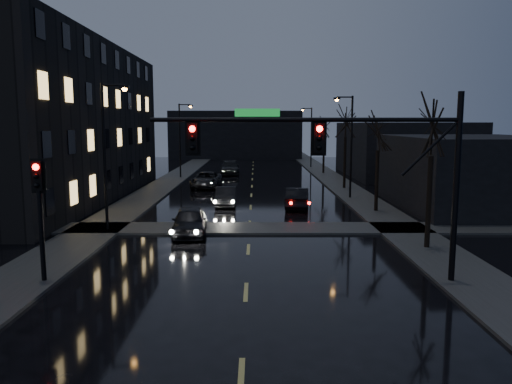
{
  "coord_description": "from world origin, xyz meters",
  "views": [
    {
      "loc": [
        0.33,
        -8.87,
        5.85
      ],
      "look_at": [
        0.36,
        10.54,
        3.2
      ],
      "focal_mm": 35.0,
      "sensor_mm": 36.0,
      "label": 1
    }
  ],
  "objects_px": {
    "oncoming_car_a": "(190,221)",
    "oncoming_car_c": "(206,180)",
    "oncoming_car_d": "(230,168)",
    "oncoming_car_b": "(226,197)",
    "lead_car": "(297,198)"
  },
  "relations": [
    {
      "from": "oncoming_car_a",
      "to": "oncoming_car_c",
      "type": "bearing_deg",
      "value": 88.31
    },
    {
      "from": "oncoming_car_a",
      "to": "oncoming_car_d",
      "type": "relative_size",
      "value": 0.82
    },
    {
      "from": "oncoming_car_a",
      "to": "oncoming_car_b",
      "type": "height_order",
      "value": "oncoming_car_a"
    },
    {
      "from": "oncoming_car_d",
      "to": "lead_car",
      "type": "bearing_deg",
      "value": -78.61
    },
    {
      "from": "oncoming_car_b",
      "to": "lead_car",
      "type": "xyz_separation_m",
      "value": [
        5.07,
        -0.9,
        0.05
      ]
    },
    {
      "from": "oncoming_car_d",
      "to": "lead_car",
      "type": "distance_m",
      "value": 24.26
    },
    {
      "from": "oncoming_car_c",
      "to": "oncoming_car_a",
      "type": "bearing_deg",
      "value": -84.42
    },
    {
      "from": "oncoming_car_a",
      "to": "oncoming_car_d",
      "type": "distance_m",
      "value": 32.13
    },
    {
      "from": "oncoming_car_a",
      "to": "oncoming_car_d",
      "type": "height_order",
      "value": "oncoming_car_d"
    },
    {
      "from": "oncoming_car_b",
      "to": "oncoming_car_a",
      "type": "bearing_deg",
      "value": -99.33
    },
    {
      "from": "oncoming_car_b",
      "to": "oncoming_car_d",
      "type": "xyz_separation_m",
      "value": [
        -0.85,
        22.62,
        0.1
      ]
    },
    {
      "from": "oncoming_car_a",
      "to": "oncoming_car_c",
      "type": "height_order",
      "value": "oncoming_car_a"
    },
    {
      "from": "oncoming_car_d",
      "to": "lead_car",
      "type": "xyz_separation_m",
      "value": [
        5.92,
        -23.52,
        -0.05
      ]
    },
    {
      "from": "oncoming_car_d",
      "to": "oncoming_car_b",
      "type": "bearing_deg",
      "value": -90.58
    },
    {
      "from": "lead_car",
      "to": "oncoming_car_c",
      "type": "bearing_deg",
      "value": -49.89
    }
  ]
}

